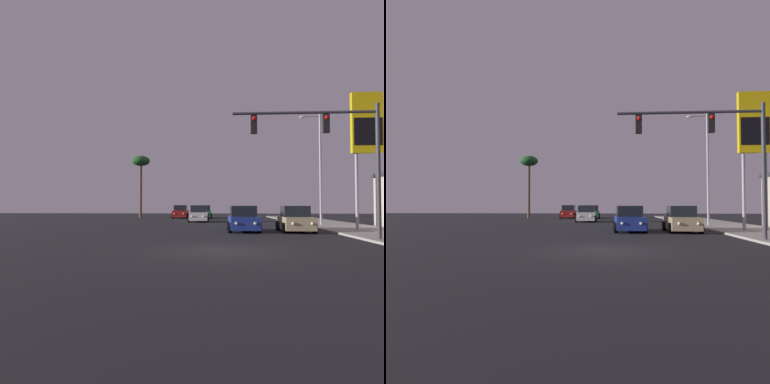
# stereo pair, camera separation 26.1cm
# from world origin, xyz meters

# --- Properties ---
(ground_plane) EXTENTS (120.00, 120.00, 0.00)m
(ground_plane) POSITION_xyz_m (0.00, 0.00, 0.00)
(ground_plane) COLOR black
(sidewalk_right) EXTENTS (5.00, 60.00, 0.12)m
(sidewalk_right) POSITION_xyz_m (9.50, 10.00, 0.06)
(sidewalk_right) COLOR #9E998E
(sidewalk_right) RESTS_ON ground
(car_red) EXTENTS (2.04, 4.31, 1.68)m
(car_red) POSITION_xyz_m (-4.81, 33.91, 0.76)
(car_red) COLOR maroon
(car_red) RESTS_ON ground
(car_tan) EXTENTS (2.04, 4.33, 1.68)m
(car_tan) POSITION_xyz_m (4.89, 10.14, 0.76)
(car_tan) COLOR tan
(car_tan) RESTS_ON ground
(car_blue) EXTENTS (2.04, 4.32, 1.68)m
(car_blue) POSITION_xyz_m (1.56, 10.26, 0.76)
(car_blue) COLOR navy
(car_blue) RESTS_ON ground
(car_green) EXTENTS (2.04, 4.31, 1.68)m
(car_green) POSITION_xyz_m (-1.77, 33.39, 0.76)
(car_green) COLOR #195933
(car_green) RESTS_ON ground
(car_white) EXTENTS (2.04, 4.32, 1.68)m
(car_white) POSITION_xyz_m (-1.98, 23.82, 0.76)
(car_white) COLOR silver
(car_white) RESTS_ON ground
(traffic_light_mast) EXTENTS (7.02, 0.36, 6.50)m
(traffic_light_mast) POSITION_xyz_m (5.54, 3.87, 4.71)
(traffic_light_mast) COLOR #38383D
(traffic_light_mast) RESTS_ON sidewalk_right
(street_lamp) EXTENTS (1.74, 0.24, 9.00)m
(street_lamp) POSITION_xyz_m (8.12, 16.41, 5.12)
(street_lamp) COLOR #99999E
(street_lamp) RESTS_ON sidewalk_right
(gas_station_sign) EXTENTS (2.00, 0.42, 9.00)m
(gas_station_sign) POSITION_xyz_m (9.67, 10.59, 6.62)
(gas_station_sign) COLOR #99999E
(gas_station_sign) RESTS_ON sidewalk_right
(palm_tree_far) EXTENTS (2.40, 2.40, 8.16)m
(palm_tree_far) POSITION_xyz_m (-10.09, 34.00, 7.07)
(palm_tree_far) COLOR brown
(palm_tree_far) RESTS_ON ground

